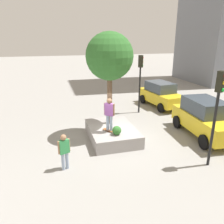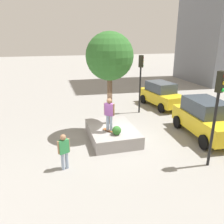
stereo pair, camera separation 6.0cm
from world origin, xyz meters
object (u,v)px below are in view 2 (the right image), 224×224
(plaza_tree, at_px, (110,57))
(passerby_with_bag, at_px, (64,149))
(skateboard, at_px, (109,131))
(taxi_cab, at_px, (206,118))
(skateboarder, at_px, (109,112))
(planter_ledge, at_px, (112,133))
(sedan_parked, at_px, (161,94))
(traffic_light_corner, at_px, (217,103))
(traffic_light_median, at_px, (141,74))

(plaza_tree, distance_m, passerby_with_bag, 5.47)
(skateboard, relative_size, taxi_cab, 0.16)
(skateboard, distance_m, skateboarder, 1.03)
(skateboarder, xyz_separation_m, passerby_with_bag, (1.91, -2.48, -0.82))
(plaza_tree, height_order, taxi_cab, plaza_tree)
(planter_ledge, bearing_deg, sedan_parked, 132.09)
(sedan_parked, xyz_separation_m, passerby_with_bag, (7.40, -8.26, -0.06))
(plaza_tree, height_order, skateboarder, plaza_tree)
(plaza_tree, height_order, passerby_with_bag, plaza_tree)
(traffic_light_corner, xyz_separation_m, traffic_light_median, (-7.71, -0.23, 0.02))
(skateboard, xyz_separation_m, traffic_light_corner, (3.28, 3.71, 2.15))
(traffic_light_corner, height_order, traffic_light_median, traffic_light_median)
(traffic_light_corner, bearing_deg, skateboard, -131.52)
(planter_ledge, height_order, traffic_light_corner, traffic_light_corner)
(traffic_light_median, relative_size, passerby_with_bag, 2.59)
(plaza_tree, height_order, sedan_parked, plaza_tree)
(planter_ledge, relative_size, skateboarder, 1.96)
(taxi_cab, bearing_deg, planter_ledge, -100.71)
(traffic_light_corner, relative_size, passerby_with_bag, 2.57)
(skateboard, bearing_deg, traffic_light_median, 141.83)
(traffic_light_median, bearing_deg, traffic_light_corner, 1.67)
(skateboarder, bearing_deg, taxi_cab, 85.12)
(plaza_tree, bearing_deg, passerby_with_bag, -42.10)
(passerby_with_bag, bearing_deg, skateboard, 127.67)
(planter_ledge, distance_m, skateboarder, 1.54)
(planter_ledge, height_order, traffic_light_median, traffic_light_median)
(planter_ledge, height_order, passerby_with_bag, passerby_with_bag)
(skateboard, relative_size, traffic_light_corner, 0.18)
(plaza_tree, xyz_separation_m, traffic_light_corner, (4.49, 3.37, -1.56))
(traffic_light_corner, bearing_deg, passerby_with_bag, -102.48)
(plaza_tree, bearing_deg, sedan_parked, 128.17)
(plaza_tree, height_order, traffic_light_median, plaza_tree)
(skateboarder, relative_size, passerby_with_bag, 1.08)
(taxi_cab, relative_size, passerby_with_bag, 2.86)
(sedan_parked, height_order, taxi_cab, taxi_cab)
(traffic_light_corner, bearing_deg, traffic_light_median, -178.33)
(skateboarder, bearing_deg, passerby_with_bag, -52.33)
(plaza_tree, relative_size, skateboard, 6.63)
(traffic_light_median, height_order, passerby_with_bag, traffic_light_median)
(sedan_parked, bearing_deg, planter_ledge, -47.91)
(skateboard, distance_m, sedan_parked, 7.98)
(traffic_light_median, distance_m, passerby_with_bag, 8.92)
(plaza_tree, xyz_separation_m, skateboard, (1.21, -0.34, -3.71))
(planter_ledge, height_order, skateboard, skateboard)
(sedan_parked, relative_size, traffic_light_median, 1.05)
(skateboard, bearing_deg, sedan_parked, 133.48)
(taxi_cab, bearing_deg, traffic_light_median, -157.37)
(sedan_parked, relative_size, taxi_cab, 0.95)
(planter_ledge, bearing_deg, taxi_cab, 79.29)
(plaza_tree, bearing_deg, traffic_light_median, 135.74)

